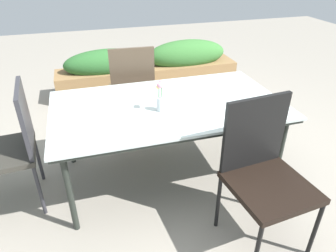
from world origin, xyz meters
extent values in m
plane|color=gray|center=(0.00, 0.00, 0.00)|extent=(12.00, 12.00, 0.00)
cube|color=silver|center=(-0.10, 0.08, 0.69)|extent=(1.84, 1.04, 0.02)
cube|color=#232823|center=(-0.10, 0.08, 0.67)|extent=(1.80, 1.02, 0.02)
cylinder|color=#232823|center=(-0.92, -0.35, 0.34)|extent=(0.04, 0.04, 0.68)
cylinder|color=#232823|center=(0.73, -0.35, 0.34)|extent=(0.04, 0.04, 0.68)
cylinder|color=#232823|center=(-0.92, 0.50, 0.34)|extent=(0.04, 0.04, 0.68)
cylinder|color=#232823|center=(0.73, 0.50, 0.34)|extent=(0.04, 0.04, 0.68)
cube|color=black|center=(0.32, -0.81, 0.48)|extent=(0.53, 0.53, 0.04)
cube|color=black|center=(0.30, -0.59, 0.75)|extent=(0.46, 0.08, 0.52)
cylinder|color=black|center=(0.56, -1.02, 0.24)|extent=(0.03, 0.03, 0.47)
cylinder|color=black|center=(0.12, -1.06, 0.24)|extent=(0.03, 0.03, 0.47)
cylinder|color=black|center=(0.52, -0.57, 0.24)|extent=(0.03, 0.03, 0.47)
cylinder|color=black|center=(0.07, -0.61, 0.24)|extent=(0.03, 0.03, 0.47)
cube|color=brown|center=(-0.24, 0.97, 0.45)|extent=(0.48, 0.48, 0.04)
cube|color=#4C3D2D|center=(-0.25, 0.76, 0.72)|extent=(0.43, 0.06, 0.52)
cylinder|color=#4C3D2D|center=(-0.43, 1.19, 0.22)|extent=(0.03, 0.03, 0.44)
cylinder|color=#4C3D2D|center=(-0.02, 1.16, 0.22)|extent=(0.03, 0.03, 0.44)
cylinder|color=#4C3D2D|center=(-0.46, 0.77, 0.22)|extent=(0.03, 0.03, 0.44)
cylinder|color=#4C3D2D|center=(-0.05, 0.75, 0.22)|extent=(0.03, 0.03, 0.44)
cube|color=#33312B|center=(-1.39, 0.08, 0.47)|extent=(0.52, 0.52, 0.04)
cube|color=#2D2D33|center=(-1.16, 0.09, 0.73)|extent=(0.07, 0.46, 0.49)
cylinder|color=#2D2D33|center=(-1.15, -0.12, 0.23)|extent=(0.03, 0.03, 0.46)
cylinder|color=#2D2D33|center=(-1.19, 0.31, 0.23)|extent=(0.03, 0.03, 0.46)
cylinder|color=silver|center=(-0.18, -0.02, 0.76)|extent=(0.06, 0.06, 0.11)
cylinder|color=#2D662D|center=(-0.17, -0.02, 0.85)|extent=(0.01, 0.00, 0.16)
sphere|color=pink|center=(-0.17, -0.02, 0.93)|extent=(0.04, 0.04, 0.04)
cylinder|color=#2D662D|center=(-0.19, -0.03, 0.85)|extent=(0.01, 0.01, 0.14)
sphere|color=pink|center=(-0.19, -0.03, 0.92)|extent=(0.04, 0.04, 0.04)
cylinder|color=#2D662D|center=(-0.20, -0.02, 0.84)|extent=(0.01, 0.00, 0.13)
sphere|color=#EFCC4C|center=(-0.20, -0.02, 0.90)|extent=(0.03, 0.03, 0.03)
cube|color=olive|center=(0.18, 1.97, 0.18)|extent=(2.50, 0.46, 0.36)
ellipsoid|color=#2D662D|center=(-0.39, 1.97, 0.46)|extent=(1.12, 0.41, 0.36)
ellipsoid|color=#387233|center=(0.74, 1.97, 0.48)|extent=(1.12, 0.41, 0.40)
camera|label=1|loc=(-0.72, -2.06, 1.79)|focal=32.98mm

